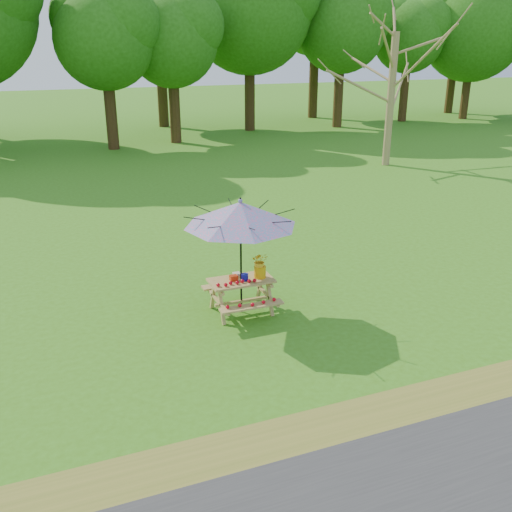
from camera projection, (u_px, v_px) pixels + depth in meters
name	position (u px, v px, depth m)	size (l,w,h in m)	color
ground	(467.00, 298.00, 11.52)	(120.00, 120.00, 0.00)	#3B7315
picnic_table	(241.00, 296.00, 10.80)	(1.20, 1.32, 0.67)	#A8864B
patio_umbrella	(240.00, 214.00, 10.23)	(2.31, 2.31, 2.25)	black
produce_bins	(239.00, 277.00, 10.67)	(0.33, 0.37, 0.13)	#AF2C0E
tomatoes_row	(237.00, 282.00, 10.46)	(0.77, 0.13, 0.07)	red
flower_bucket	(260.00, 264.00, 10.69)	(0.37, 0.35, 0.50)	#E19D0B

